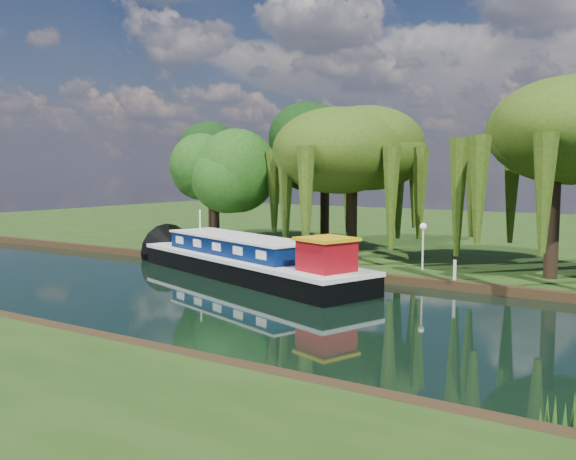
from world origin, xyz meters
The scene contains 12 objects.
ground centered at (0.00, 0.00, 0.00)m, with size 120.00×120.00×0.00m, color black.
far_bank centered at (0.00, 34.00, 0.23)m, with size 120.00×52.00×0.45m, color #19330E.
dutch_barge centered at (-7.50, 5.48, 0.89)m, with size 17.39×9.21×3.60m.
red_dinghy centered at (-7.16, 5.29, 0.00)m, with size 2.48×3.47×0.72m, color maroon.
willow_left centered at (-5.27, 13.22, 6.86)m, with size 7.37×7.37×8.83m.
willow_right centered at (6.83, 11.64, 7.16)m, with size 7.55×7.55×9.19m.
tree_far_left centered at (-14.71, 11.36, 5.82)m, with size 4.87×4.87×7.84m.
tree_far_back centered at (-19.24, 16.39, 6.16)m, with size 4.86×4.86×8.17m.
tree_far_mid centered at (-10.39, 18.75, 6.97)m, with size 5.79×5.79×9.47m.
lamppost centered at (0.50, 10.50, 2.42)m, with size 0.36×0.36×2.56m.
mooring_posts centered at (-0.50, 8.40, 0.95)m, with size 19.16×0.16×1.00m.
reeds_near centered at (6.87, -7.57, 0.55)m, with size 33.70×1.50×1.10m.
Camera 1 is at (13.28, -22.27, 5.96)m, focal length 40.00 mm.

